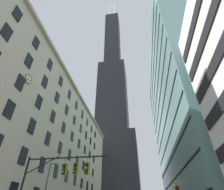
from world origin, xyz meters
The scene contains 5 objects.
station_building centered at (-17.37, 24.83, 14.65)m, with size 13.40×61.67×29.34m.
dark_skyscraper centered at (-10.49, 80.76, 53.50)m, with size 26.69×26.69×188.03m.
glass_office_midrise centered at (20.69, 30.57, 23.78)m, with size 19.48×46.71×47.56m.
traffic_signal_mast centered at (-3.44, 3.87, 4.99)m, with size 8.33×0.63×6.64m.
street_lamppost centered at (-8.12, 10.77, 4.70)m, with size 1.82×0.32×7.74m.
Camera 1 is at (4.31, -12.63, 2.00)m, focal length 27.18 mm.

